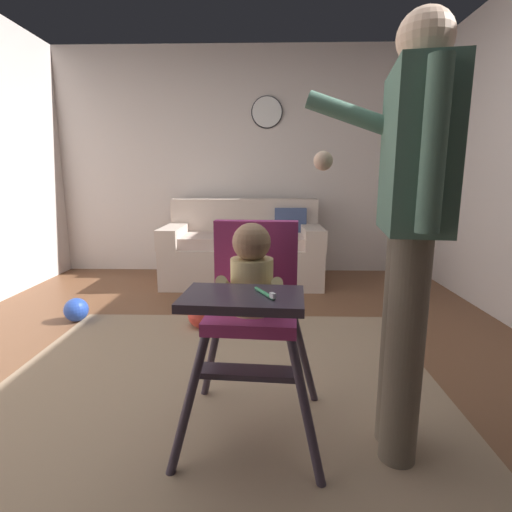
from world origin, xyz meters
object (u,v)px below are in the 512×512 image
object	(u,v)px
high_chair	(253,292)
toy_ball_second	(76,310)
adult_standing	(409,222)
wall_clock	(267,112)
toy_ball	(201,315)
couch	(244,250)

from	to	relation	value
high_chair	toy_ball_second	world-z (taller)	high_chair
high_chair	adult_standing	size ratio (longest dim) A/B	0.56
adult_standing	wall_clock	size ratio (longest dim) A/B	4.69
adult_standing	toy_ball_second	size ratio (longest dim) A/B	9.05
toy_ball_second	wall_clock	size ratio (longest dim) A/B	0.52
high_chair	wall_clock	distance (m)	3.27
wall_clock	toy_ball_second	bearing A→B (deg)	-130.03
toy_ball	adult_standing	bearing A→B (deg)	-52.40
toy_ball	wall_clock	distance (m)	2.56
adult_standing	toy_ball	bearing A→B (deg)	-43.36
high_chair	wall_clock	world-z (taller)	wall_clock
adult_standing	toy_ball_second	xyz separation A→B (m)	(-1.98, 1.40, -0.84)
toy_ball	toy_ball_second	size ratio (longest dim) A/B	1.05
high_chair	adult_standing	distance (m)	0.65
adult_standing	toy_ball_second	world-z (taller)	adult_standing
wall_clock	high_chair	bearing A→B (deg)	-91.00
adult_standing	toy_ball_second	distance (m)	2.57
couch	adult_standing	bearing A→B (deg)	15.86
toy_ball_second	wall_clock	world-z (taller)	wall_clock
toy_ball	toy_ball_second	world-z (taller)	toy_ball
toy_ball	high_chair	bearing A→B (deg)	-70.53
couch	high_chair	world-z (taller)	high_chair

